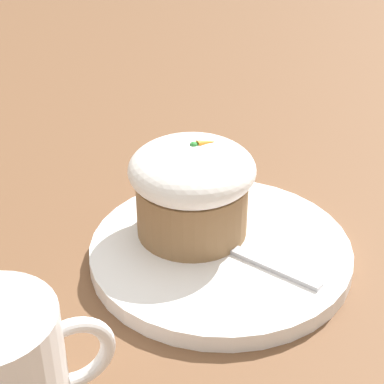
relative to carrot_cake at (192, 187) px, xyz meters
The scene contains 5 objects.
ground_plane 0.07m from the carrot_cake, 66.24° to the right, with size 4.00×4.00×0.00m, color brown.
dessert_plate 0.06m from the carrot_cake, 66.24° to the right, with size 0.22×0.22×0.02m.
carrot_cake is the anchor object (origin of this frame).
spoon 0.06m from the carrot_cake, 68.65° to the right, with size 0.08×0.13×0.01m.
coffee_cup 0.23m from the carrot_cake, 144.52° to the right, with size 0.11×0.08×0.10m.
Camera 1 is at (-0.21, -0.39, 0.34)m, focal length 60.00 mm.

